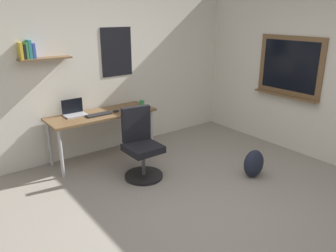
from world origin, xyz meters
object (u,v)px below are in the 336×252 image
object	(u,v)px
computer_mouse	(116,111)
coffee_mug	(142,103)
desk	(102,118)
keyboard	(99,115)
backpack	(254,163)
office_chair	(141,148)
laptop	(74,111)

from	to	relation	value
computer_mouse	coffee_mug	xyz separation A→B (m)	(0.49, 0.05, 0.03)
desk	computer_mouse	world-z (taller)	computer_mouse
keyboard	computer_mouse	bearing A→B (deg)	0.00
desk	computer_mouse	bearing A→B (deg)	-20.14
backpack	computer_mouse	bearing A→B (deg)	124.17
computer_mouse	coffee_mug	distance (m)	0.49
backpack	office_chair	bearing A→B (deg)	141.90
desk	keyboard	size ratio (longest dim) A/B	4.28
coffee_mug	backpack	size ratio (longest dim) A/B	0.24
desk	backpack	size ratio (longest dim) A/B	4.14
laptop	backpack	bearing A→B (deg)	-48.23
desk	office_chair	xyz separation A→B (m)	(0.15, -0.83, -0.25)
keyboard	coffee_mug	distance (m)	0.77
desk	coffee_mug	size ratio (longest dim) A/B	17.21
laptop	backpack	distance (m)	2.63
keyboard	coffee_mug	size ratio (longest dim) A/B	4.02
laptop	coffee_mug	size ratio (longest dim) A/B	3.37
desk	coffee_mug	world-z (taller)	coffee_mug
laptop	coffee_mug	world-z (taller)	laptop
laptop	backpack	world-z (taller)	laptop
office_chair	coffee_mug	distance (m)	1.04
office_chair	coffee_mug	xyz separation A→B (m)	(0.54, 0.81, 0.36)
keyboard	coffee_mug	world-z (taller)	coffee_mug
computer_mouse	coffee_mug	world-z (taller)	coffee_mug
coffee_mug	backpack	distance (m)	1.96
office_chair	backpack	distance (m)	1.54
office_chair	coffee_mug	size ratio (longest dim) A/B	10.33
laptop	computer_mouse	size ratio (longest dim) A/B	2.98
coffee_mug	backpack	bearing A→B (deg)	-69.28
laptop	computer_mouse	bearing A→B (deg)	-21.22
computer_mouse	backpack	distance (m)	2.12
keyboard	computer_mouse	distance (m)	0.28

